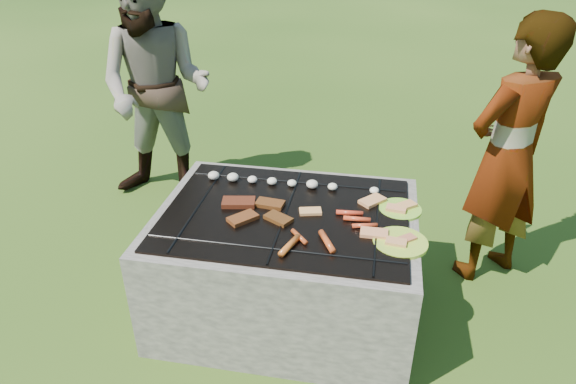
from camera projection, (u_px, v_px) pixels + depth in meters
name	position (u px, v px, depth m)	size (l,w,h in m)	color
lawn	(286.00, 306.00, 2.86)	(60.00, 60.00, 0.00)	#224210
fire_pit	(286.00, 265.00, 2.72)	(1.30, 1.00, 0.62)	gray
mushrooms	(275.00, 181.00, 2.81)	(0.95, 0.06, 0.04)	beige
pork_slabs	(254.00, 209.00, 2.57)	(0.40, 0.29, 0.02)	maroon
sausages	(327.00, 233.00, 2.38)	(0.42, 0.43, 0.03)	#F14427
bread_on_grate	(359.00, 214.00, 2.53)	(0.44, 0.41, 0.02)	#DAB96F
plate_far	(400.00, 209.00, 2.59)	(0.28, 0.28, 0.03)	#B8E135
plate_near	(400.00, 242.00, 2.34)	(0.27, 0.27, 0.03)	yellow
cook	(508.00, 156.00, 2.78)	(0.56, 0.37, 1.53)	gray
bystander	(156.00, 89.00, 3.57)	(0.81, 0.63, 1.68)	gray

